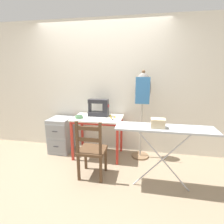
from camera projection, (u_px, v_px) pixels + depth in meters
name	position (u px, v px, depth m)	size (l,w,h in m)	color
ground_plane	(94.00, 163.00, 3.12)	(14.00, 14.00, 0.00)	gray
wall_back	(102.00, 88.00, 3.45)	(10.00, 0.05, 2.55)	silver
sewing_table	(98.00, 123.00, 3.23)	(0.90, 0.60, 0.77)	silver
sewing_machine	(100.00, 108.00, 3.28)	(0.39, 0.18, 0.34)	#28282D
fabric_bowl	(79.00, 117.00, 3.16)	(0.14, 0.14, 0.05)	#56895B
scissors	(115.00, 119.00, 3.07)	(0.15, 0.09, 0.01)	silver
thread_spool_near_machine	(110.00, 116.00, 3.25)	(0.04, 0.04, 0.04)	yellow
thread_spool_mid_table	(111.00, 118.00, 3.12)	(0.03, 0.03, 0.04)	yellow
thread_spool_far_edge	(115.00, 117.00, 3.18)	(0.03, 0.03, 0.04)	yellow
wooden_chair	(92.00, 151.00, 2.63)	(0.40, 0.38, 0.93)	#513823
filing_cabinet	(61.00, 135.00, 3.52)	(0.40, 0.46, 0.69)	#93999E
dress_form	(142.00, 95.00, 3.07)	(0.32, 0.32, 1.62)	#846647
ironing_board	(164.00, 131.00, 2.27)	(1.27, 0.34, 0.90)	#ADB2B7
storage_box	(158.00, 123.00, 2.24)	(0.18, 0.14, 0.12)	beige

